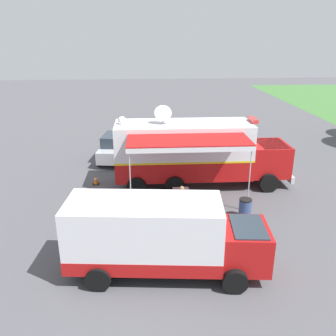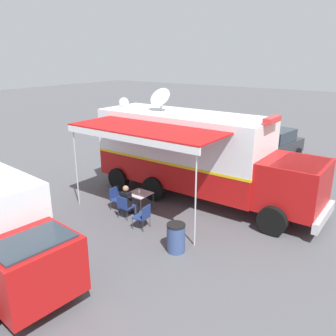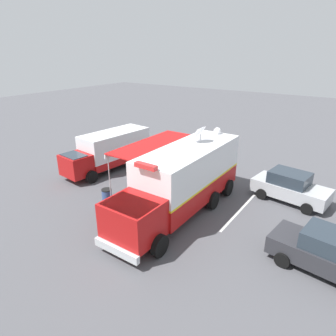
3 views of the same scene
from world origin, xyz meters
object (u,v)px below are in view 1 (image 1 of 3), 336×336
at_px(trash_bin, 245,208).
at_px(traffic_cone, 96,179).
at_px(car_behind_truck, 192,135).
at_px(folding_chair_spare_by_truck, 206,203).
at_px(command_truck, 197,151).
at_px(support_truck, 160,237).
at_px(seated_responder, 182,197).
at_px(water_bottle, 183,189).
at_px(folding_table, 181,191).
at_px(folding_chair_at_table, 182,201).
at_px(folding_chair_beside_table, 164,198).
at_px(car_far_corner, 117,147).

distance_m(trash_bin, traffic_cone, 8.47).
bearing_deg(car_behind_truck, folding_chair_spare_by_truck, -4.54).
height_order(command_truck, support_truck, command_truck).
bearing_deg(support_truck, seated_responder, 164.64).
bearing_deg(traffic_cone, support_truck, 21.09).
bearing_deg(water_bottle, folding_table, -138.31).
xyz_separation_m(command_truck, folding_chair_at_table, (3.17, -1.15, -1.43)).
distance_m(folding_chair_beside_table, seated_responder, 0.85).
height_order(command_truck, folding_chair_at_table, command_truck).
distance_m(folding_chair_at_table, car_behind_truck, 10.57).
bearing_deg(trash_bin, car_far_corner, -143.75).
distance_m(command_truck, car_far_corner, 6.58).
bearing_deg(folding_chair_beside_table, folding_chair_spare_by_truck, 70.34).
relative_size(folding_chair_spare_by_truck, car_behind_truck, 0.20).
xyz_separation_m(water_bottle, folding_chair_at_table, (0.73, -0.12, -0.32)).
xyz_separation_m(folding_chair_at_table, seated_responder, (-0.19, 0.00, 0.14)).
bearing_deg(car_far_corner, water_bottle, 27.02).
bearing_deg(car_far_corner, folding_chair_at_table, 24.09).
relative_size(command_truck, folding_chair_spare_by_truck, 10.95).
distance_m(command_truck, water_bottle, 2.87).
xyz_separation_m(water_bottle, folding_chair_spare_by_truck, (0.97, 0.97, -0.32)).
height_order(water_bottle, folding_chair_at_table, water_bottle).
relative_size(trash_bin, traffic_cone, 1.57).
xyz_separation_m(command_truck, folding_chair_beside_table, (2.74, -1.95, -1.43)).
bearing_deg(folding_chair_beside_table, folding_table, 113.40).
bearing_deg(folding_chair_beside_table, trash_bin, 71.15).
height_order(folding_table, folding_chair_spare_by_truck, folding_chair_spare_by_truck).
distance_m(water_bottle, folding_chair_beside_table, 1.01).
bearing_deg(car_behind_truck, support_truck, -12.18).
xyz_separation_m(seated_responder, car_behind_truck, (-10.20, 1.93, 0.23)).
bearing_deg(folding_table, water_bottle, 41.69).
bearing_deg(folding_table, traffic_cone, -122.34).
bearing_deg(folding_table, folding_chair_beside_table, -66.60).
xyz_separation_m(folding_table, support_truck, (5.29, -1.33, 0.71)).
bearing_deg(folding_chair_spare_by_truck, seated_responder, -111.65).
bearing_deg(seated_responder, car_far_corner, -155.36).
bearing_deg(water_bottle, folding_chair_at_table, -9.10).
relative_size(command_truck, folding_table, 11.74).
relative_size(folding_chair_beside_table, support_truck, 0.12).
bearing_deg(folding_chair_beside_table, traffic_cone, -131.46).
bearing_deg(seated_responder, folding_table, 175.43).
relative_size(water_bottle, folding_chair_beside_table, 0.26).
distance_m(seated_responder, car_far_corner, 8.31).
height_order(folding_chair_beside_table, car_behind_truck, car_behind_truck).
height_order(command_truck, folding_chair_spare_by_truck, command_truck).
height_order(folding_chair_beside_table, traffic_cone, folding_chair_beside_table).
bearing_deg(folding_table, car_far_corner, -153.16).
relative_size(folding_chair_beside_table, trash_bin, 0.96).
xyz_separation_m(seated_responder, traffic_cone, (-3.44, -4.42, -0.37)).
height_order(trash_bin, traffic_cone, trash_bin).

